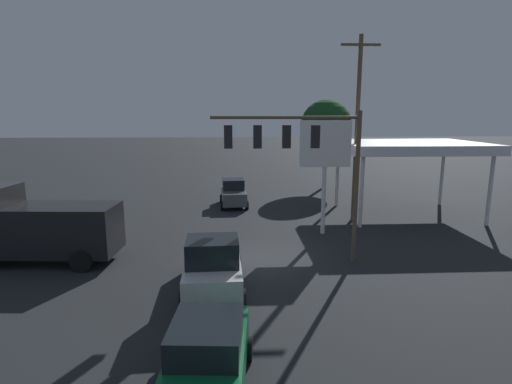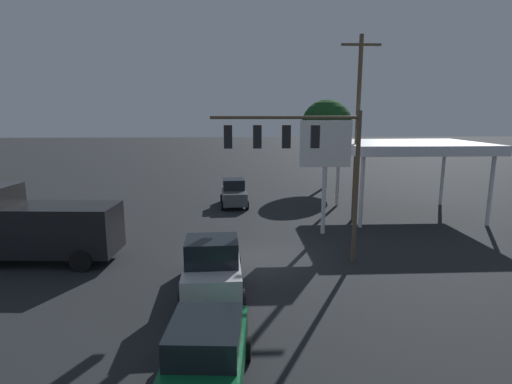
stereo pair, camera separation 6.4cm
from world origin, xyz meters
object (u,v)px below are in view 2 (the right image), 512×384
Objects in this scene: traffic_signal_assembly at (299,150)px; price_sign at (325,150)px; utility_pole at (357,126)px; sedan_far at (206,359)px; pickup_parked at (213,266)px; street_tree at (327,125)px; hatchback_crossing at (234,193)px; delivery_truck at (38,226)px.

price_sign is at bearing -115.96° from traffic_signal_assembly.
sedan_far is at bearing 62.69° from utility_pole.
sedan_far is 0.86× the size of pickup_parked.
pickup_parked is (8.43, 10.40, -4.88)m from utility_pole.
traffic_signal_assembly reaches higher than pickup_parked.
pickup_parked is at bearing 40.13° from traffic_signal_assembly.
traffic_signal_assembly is at bearing 162.29° from sedan_far.
pickup_parked reaches higher than sedan_far.
sedan_far is 0.56× the size of street_tree.
pickup_parked is at bearing 67.40° from street_tree.
hatchback_crossing is (-0.54, -20.43, -0.00)m from sedan_far.
price_sign reaches higher than pickup_parked.
traffic_signal_assembly is 6.30m from pickup_parked.
delivery_truck reaches higher than hatchback_crossing.
hatchback_crossing is (2.98, -11.72, -4.24)m from traffic_signal_assembly.
utility_pole is at bearing 86.78° from street_tree.
sedan_far is 29.20m from street_tree.
utility_pole is 2.16× the size of pickup_parked.
street_tree is (-5.39, -18.69, 0.53)m from traffic_signal_assembly.
delivery_truck is (8.15, -3.70, 0.58)m from pickup_parked.
pickup_parked is (0.16, -5.61, 0.16)m from sedan_far.
delivery_truck is 0.87× the size of street_tree.
traffic_signal_assembly is 19.46m from street_tree.
utility_pole is 1.42× the size of street_tree.
utility_pole is 1.78× the size of price_sign.
pickup_parked is 1.35× the size of hatchback_crossing.
traffic_signal_assembly is 1.08× the size of price_sign.
sedan_far is at bearing 66.64° from price_sign.
price_sign reaches higher than hatchback_crossing.
traffic_signal_assembly is 12.35m from delivery_truck.
sedan_far is at bearing -5.33° from hatchback_crossing.
hatchback_crossing is (5.12, -7.32, -3.84)m from price_sign.
sedan_far is at bearing 135.52° from delivery_truck.
hatchback_crossing is at bearing 175.09° from pickup_parked.
sedan_far is (5.66, 13.12, -3.83)m from price_sign.
price_sign is 1.63× the size of hatchback_crossing.
price_sign is 0.92× the size of delivery_truck.
street_tree is (-0.64, -11.39, -0.27)m from utility_pole.
traffic_signal_assembly is 8.75m from utility_pole.
utility_pole is 10.23m from hatchback_crossing.
utility_pole reaches higher than hatchback_crossing.
utility_pole is at bearing -131.99° from price_sign.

